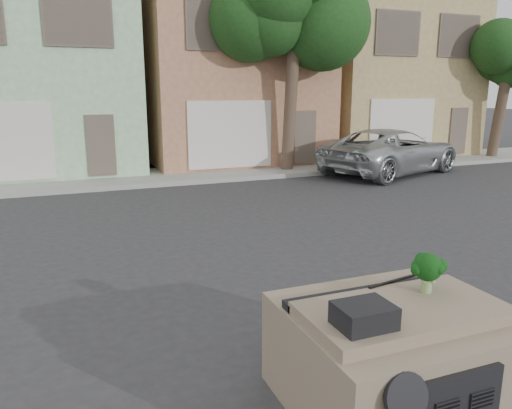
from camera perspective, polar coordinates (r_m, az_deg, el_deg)
ground_plane at (r=7.87m, az=1.59°, el=-10.02°), size 120.00×120.00×0.00m
sidewalk at (r=17.64m, az=-12.05°, el=3.04°), size 40.00×3.00×0.15m
townhouse_mint at (r=21.15m, az=-24.18°, el=13.93°), size 7.20×8.20×7.55m
townhouse_tan at (r=22.24m, az=-3.85°, el=14.93°), size 7.20×8.20×7.55m
townhouse_beige at (r=25.57m, az=12.89°, el=14.41°), size 7.20×8.20×7.55m
silver_pickup at (r=19.20m, az=15.07°, el=3.47°), size 6.49×4.51×1.64m
tree_near at (r=18.26m, az=4.03°, el=16.79°), size 4.40×4.00×8.50m
tree_far at (r=24.28m, az=26.24°, el=11.66°), size 3.20×3.00×6.00m
car_dashboard at (r=5.29m, az=15.13°, el=-16.04°), size 2.00×1.80×1.12m
instrument_hump at (r=4.43m, az=12.24°, el=-12.29°), size 0.48×0.38×0.20m
wiper_arm at (r=5.48m, az=15.48°, el=-8.42°), size 0.69×0.15×0.02m
broccoli at (r=5.24m, az=19.01°, el=-7.35°), size 0.43×0.43×0.42m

